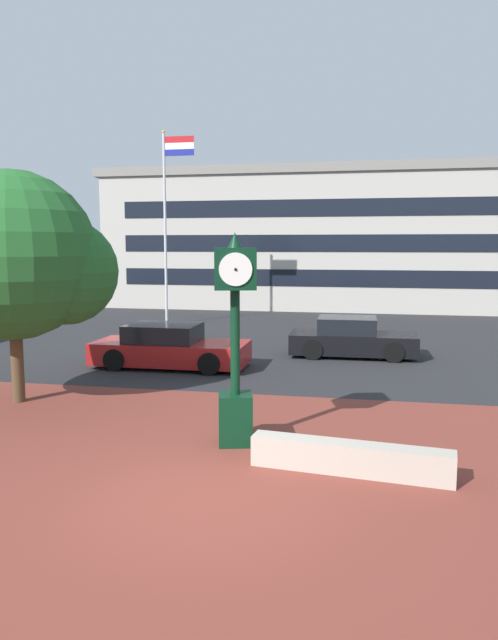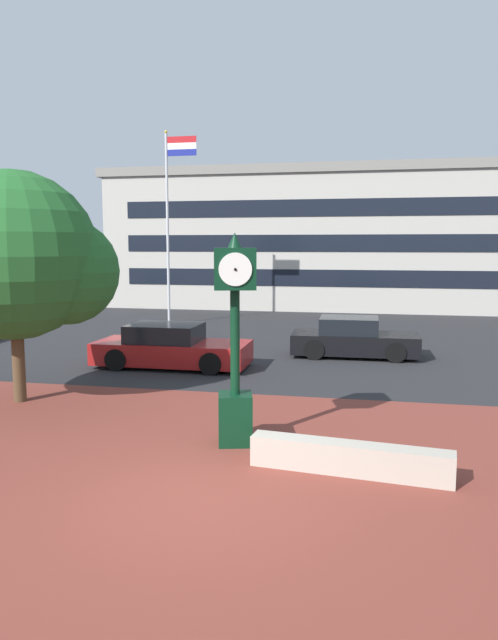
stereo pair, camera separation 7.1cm
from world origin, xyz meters
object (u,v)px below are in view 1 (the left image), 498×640
street_clock (235,337)px  flagpole_primary (168,214)px  plaza_tree (23,259)px  civic_building (371,239)px  car_street_near (352,339)px  car_street_far (169,348)px

street_clock → flagpole_primary: size_ratio=0.44×
plaza_tree → flagpole_primary: bearing=94.8°
plaza_tree → flagpole_primary: (-1.14, 13.41, 1.68)m
civic_building → plaza_tree: bearing=-106.6°
car_street_near → car_street_far: 5.98m
flagpole_primary → civic_building: 16.05m
street_clock → car_street_far: street_clock is taller
civic_building → car_street_far: bearing=-105.1°
flagpole_primary → plaza_tree: bearing=-85.2°
civic_building → flagpole_primary: bearing=-124.5°
car_street_near → flagpole_primary: bearing=-127.8°
car_street_near → flagpole_primary: flagpole_primary is taller
car_street_near → civic_building: 19.80m
plaza_tree → civic_building: 27.78m
car_street_far → civic_building: civic_building is taller
street_clock → flagpole_primary: 17.00m
car_street_far → flagpole_primary: bearing=-161.1°
street_clock → car_street_near: (1.87, 9.12, -1.41)m
civic_building → car_street_near: bearing=-92.1°
flagpole_primary → civic_building: bearing=55.5°
street_clock → civic_building: bearing=70.7°
car_street_near → civic_building: bearing=177.1°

